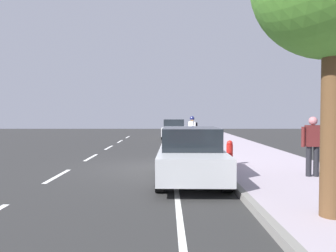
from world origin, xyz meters
The scene contains 11 objects.
ground centered at (0.00, 0.00, 0.00)m, with size 62.12×62.12×0.00m, color #2A2A2A.
sidewalk centered at (4.11, 0.00, 0.08)m, with size 3.70×38.83×0.17m, color #A598A5.
curb_edge centered at (2.18, 0.00, 0.08)m, with size 0.16×38.83×0.17m, color gray.
lane_stripe_centre centered at (-2.89, -1.51, 0.00)m, with size 0.14×35.80×0.01m.
lane_stripe_bike_edge centered at (0.71, 0.00, 0.00)m, with size 0.12×38.83×0.01m, color white.
parked_sedan_silver_second centered at (1.14, -2.20, 0.75)m, with size 1.90×4.43×1.52m.
parked_sedan_white_mid centered at (1.00, 13.87, 0.75)m, with size 2.02×4.49×1.52m.
bicycle_at_curb centered at (1.71, 7.80, 0.39)m, with size 1.43×1.11×0.78m.
cyclist_with_backpack centered at (1.93, 7.37, 1.11)m, with size 0.53×0.55×1.80m.
pedestrian_on_phone centered at (4.52, -2.42, 1.11)m, with size 0.62×0.26×1.66m.
fire_hydrant centered at (2.61, -0.39, 0.59)m, with size 0.22×0.22×0.84m.
Camera 1 is at (0.50, -11.19, 1.89)m, focal length 33.89 mm.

